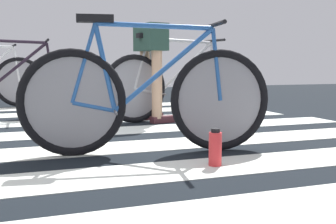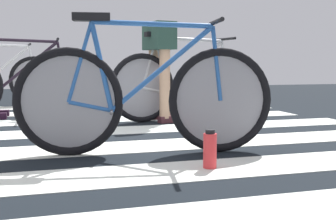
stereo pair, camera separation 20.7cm
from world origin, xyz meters
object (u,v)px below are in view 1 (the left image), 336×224
object	(u,v)px
bicycle_3_of_4	(6,85)
water_bottle	(215,148)
cyclist_2_of_4	(151,59)
bicycle_2_of_4	(176,85)
bicycle_1_of_4	(148,98)

from	to	relation	value
bicycle_3_of_4	water_bottle	xyz separation A→B (m)	(1.26, -2.76, -0.28)
cyclist_2_of_4	bicycle_3_of_4	distance (m)	1.68
bicycle_2_of_4	bicycle_3_of_4	bearing A→B (deg)	148.75
bicycle_2_of_4	bicycle_3_of_4	xyz separation A→B (m)	(-1.78, 0.71, 0.00)
bicycle_1_of_4	cyclist_2_of_4	xyz separation A→B (m)	(0.49, 1.52, 0.28)
cyclist_2_of_4	bicycle_3_of_4	size ratio (longest dim) A/B	0.59
cyclist_2_of_4	water_bottle	size ratio (longest dim) A/B	4.48
bicycle_1_of_4	cyclist_2_of_4	bearing A→B (deg)	81.03
bicycle_1_of_4	bicycle_2_of_4	bearing A→B (deg)	72.01
bicycle_3_of_4	water_bottle	distance (m)	3.05
water_bottle	bicycle_2_of_4	bearing A→B (deg)	75.83
water_bottle	cyclist_2_of_4	bearing A→B (deg)	83.93
bicycle_1_of_4	cyclist_2_of_4	size ratio (longest dim) A/B	1.67
cyclist_2_of_4	water_bottle	bearing A→B (deg)	-105.69
bicycle_3_of_4	water_bottle	world-z (taller)	bicycle_3_of_4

